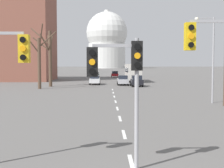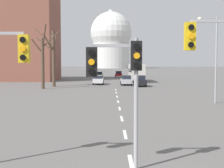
% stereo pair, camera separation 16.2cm
% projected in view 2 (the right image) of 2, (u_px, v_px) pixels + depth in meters
% --- Properties ---
extents(lane_stripe_0, '(0.16, 2.00, 0.01)m').
position_uv_depth(lane_stripe_0, '(131.00, 163.00, 11.05)').
color(lane_stripe_0, silver).
rests_on(lane_stripe_0, ground_plane).
extents(lane_stripe_1, '(0.16, 2.00, 0.01)m').
position_uv_depth(lane_stripe_1, '(125.00, 134.00, 15.55)').
color(lane_stripe_1, silver).
rests_on(lane_stripe_1, ground_plane).
extents(lane_stripe_2, '(0.16, 2.00, 0.01)m').
position_uv_depth(lane_stripe_2, '(122.00, 118.00, 20.04)').
color(lane_stripe_2, silver).
rests_on(lane_stripe_2, ground_plane).
extents(lane_stripe_3, '(0.16, 2.00, 0.01)m').
position_uv_depth(lane_stripe_3, '(120.00, 108.00, 24.53)').
color(lane_stripe_3, silver).
rests_on(lane_stripe_3, ground_plane).
extents(lane_stripe_4, '(0.16, 2.00, 0.01)m').
position_uv_depth(lane_stripe_4, '(118.00, 102.00, 29.02)').
color(lane_stripe_4, silver).
rests_on(lane_stripe_4, ground_plane).
extents(lane_stripe_5, '(0.16, 2.00, 0.01)m').
position_uv_depth(lane_stripe_5, '(117.00, 97.00, 33.51)').
color(lane_stripe_5, silver).
rests_on(lane_stripe_5, ground_plane).
extents(lane_stripe_6, '(0.16, 2.00, 0.01)m').
position_uv_depth(lane_stripe_6, '(116.00, 93.00, 38.00)').
color(lane_stripe_6, silver).
rests_on(lane_stripe_6, ground_plane).
extents(lane_stripe_7, '(0.16, 2.00, 0.01)m').
position_uv_depth(lane_stripe_7, '(116.00, 90.00, 42.49)').
color(lane_stripe_7, silver).
rests_on(lane_stripe_7, ground_plane).
extents(traffic_signal_centre_tall, '(1.81, 0.34, 4.36)m').
position_uv_depth(traffic_signal_centre_tall, '(120.00, 71.00, 10.19)').
color(traffic_signal_centre_tall, '#9E9EA3').
rests_on(traffic_signal_centre_tall, ground_plane).
extents(traffic_signal_near_left, '(1.64, 0.34, 4.81)m').
position_uv_depth(traffic_signal_near_left, '(0.00, 60.00, 10.71)').
color(traffic_signal_near_left, '#9E9EA3').
rests_on(traffic_signal_near_left, ground_plane).
extents(street_lamp_right, '(1.80, 0.36, 7.65)m').
position_uv_depth(street_lamp_right, '(213.00, 50.00, 27.64)').
color(street_lamp_right, '#9E9EA3').
rests_on(street_lamp_right, ground_plane).
extents(sedan_near_left, '(1.83, 4.52, 1.63)m').
position_uv_depth(sedan_near_left, '(126.00, 80.00, 51.85)').
color(sedan_near_left, '#B7B7BC').
rests_on(sedan_near_left, ground_plane).
extents(sedan_near_right, '(1.69, 4.42, 1.62)m').
position_uv_depth(sedan_near_right, '(100.00, 75.00, 77.40)').
color(sedan_near_right, '#2D4C33').
rests_on(sedan_near_right, ground_plane).
extents(sedan_mid_centre, '(1.80, 4.01, 1.75)m').
position_uv_depth(sedan_mid_centre, '(140.00, 81.00, 48.61)').
color(sedan_mid_centre, black).
rests_on(sedan_mid_centre, ground_plane).
extents(sedan_far_left, '(1.74, 3.99, 1.58)m').
position_uv_depth(sedan_far_left, '(132.00, 75.00, 76.36)').
color(sedan_far_left, navy).
rests_on(sedan_far_left, ground_plane).
extents(sedan_far_right, '(1.79, 4.48, 1.58)m').
position_uv_depth(sedan_far_right, '(98.00, 80.00, 53.07)').
color(sedan_far_right, silver).
rests_on(sedan_far_right, ground_plane).
extents(sedan_distant_centre, '(1.89, 4.16, 1.62)m').
position_uv_depth(sedan_distant_centre, '(119.00, 74.00, 83.33)').
color(sedan_distant_centre, maroon).
rests_on(sedan_distant_centre, ground_plane).
extents(city_bus, '(2.66, 10.80, 3.48)m').
position_uv_depth(city_bus, '(136.00, 71.00, 61.87)').
color(city_bus, beige).
rests_on(city_bus, ground_plane).
extents(bare_tree_left_near, '(3.47, 4.05, 9.16)m').
position_uv_depth(bare_tree_left_near, '(53.00, 55.00, 48.14)').
color(bare_tree_left_near, brown).
rests_on(bare_tree_left_near, ground_plane).
extents(bare_tree_left_far, '(3.69, 3.66, 8.84)m').
position_uv_depth(bare_tree_left_far, '(43.00, 60.00, 43.67)').
color(bare_tree_left_far, brown).
rests_on(bare_tree_left_far, ground_plane).
extents(capitol_dome, '(33.22, 33.22, 46.92)m').
position_uv_depth(capitol_dome, '(111.00, 40.00, 252.84)').
color(capitol_dome, silver).
rests_on(capitol_dome, ground_plane).
extents(apartment_block_left, '(18.00, 14.00, 19.38)m').
position_uv_depth(apartment_block_left, '(14.00, 35.00, 66.49)').
color(apartment_block_left, brown).
rests_on(apartment_block_left, ground_plane).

